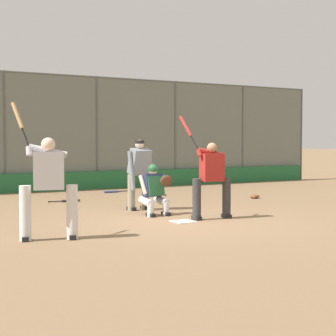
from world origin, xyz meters
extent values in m
plane|color=#846647|center=(0.00, 0.00, 0.00)|extent=(160.00, 160.00, 0.00)
cube|color=white|center=(0.00, 0.00, 0.01)|extent=(0.43, 0.43, 0.01)
cylinder|color=#515651|center=(-10.94, -8.19, 1.93)|extent=(0.08, 0.08, 3.86)
cylinder|color=#515651|center=(-7.81, -8.19, 1.93)|extent=(0.08, 0.08, 3.86)
cylinder|color=#515651|center=(-4.69, -8.19, 1.93)|extent=(0.08, 0.08, 3.86)
cylinder|color=#515651|center=(-1.56, -8.19, 1.93)|extent=(0.08, 0.08, 3.86)
cylinder|color=#515651|center=(1.56, -8.19, 1.93)|extent=(0.08, 0.08, 3.86)
cube|color=slate|center=(0.00, -8.19, 1.93)|extent=(21.88, 0.01, 3.86)
cylinder|color=#515651|center=(0.00, -8.19, 3.83)|extent=(21.88, 0.06, 0.06)
cube|color=#236638|center=(0.00, -8.09, 0.30)|extent=(21.44, 0.18, 0.61)
cube|color=slate|center=(-3.48, -10.22, 0.06)|extent=(15.31, 1.95, 0.12)
cube|color=slate|center=(-3.48, -9.67, 0.22)|extent=(15.31, 0.55, 0.44)
cube|color=#B7BABC|center=(-3.48, -9.67, 0.48)|extent=(15.31, 0.24, 0.08)
cube|color=slate|center=(-3.48, -10.22, 0.38)|extent=(15.31, 0.55, 0.76)
cube|color=#B7BABC|center=(-3.48, -10.22, 0.80)|extent=(15.31, 0.24, 0.08)
cube|color=slate|center=(-3.48, -10.77, 0.54)|extent=(15.31, 0.55, 1.08)
cube|color=#B7BABC|center=(-3.48, -10.77, 1.12)|extent=(15.31, 0.24, 0.08)
cylinder|color=#333333|center=(-1.10, -0.02, 0.43)|extent=(0.18, 0.18, 0.86)
cube|color=black|center=(-1.10, -0.02, 0.04)|extent=(0.13, 0.29, 0.08)
cylinder|color=#333333|center=(-0.38, -0.08, 0.43)|extent=(0.18, 0.18, 0.86)
cube|color=black|center=(-0.38, -0.08, 0.04)|extent=(0.13, 0.29, 0.08)
cube|color=maroon|center=(-0.74, -0.05, 1.09)|extent=(0.49, 0.31, 0.59)
sphere|color=#936B4C|center=(-0.74, -0.05, 1.50)|extent=(0.22, 0.22, 0.22)
cylinder|color=maroon|center=(-0.74, -0.08, 1.40)|extent=(0.61, 0.20, 0.22)
cylinder|color=maroon|center=(-0.46, -0.10, 1.40)|extent=(0.12, 0.15, 0.16)
sphere|color=black|center=(-0.45, -0.13, 1.46)|extent=(0.04, 0.04, 0.04)
cylinder|color=black|center=(-0.41, -0.21, 1.61)|extent=(0.13, 0.20, 0.31)
cylinder|color=maroon|center=(-0.30, -0.40, 1.96)|extent=(0.21, 0.31, 0.44)
cylinder|color=silver|center=(-0.16, -0.99, 0.15)|extent=(0.15, 0.15, 0.29)
cylinder|color=silver|center=(-0.16, -1.18, 0.31)|extent=(0.18, 0.45, 0.23)
cube|color=black|center=(-0.16, -0.99, 0.04)|extent=(0.11, 0.26, 0.08)
cylinder|color=silver|center=(0.22, -0.98, 0.15)|extent=(0.15, 0.15, 0.29)
cylinder|color=silver|center=(0.23, -1.17, 0.31)|extent=(0.18, 0.45, 0.23)
cube|color=black|center=(0.22, -0.98, 0.04)|extent=(0.11, 0.26, 0.08)
cube|color=navy|center=(0.04, -1.22, 0.66)|extent=(0.43, 0.35, 0.53)
cube|color=#235B33|center=(0.03, -1.08, 0.66)|extent=(0.38, 0.14, 0.44)
sphere|color=beige|center=(0.04, -1.22, 0.99)|extent=(0.19, 0.19, 0.19)
sphere|color=#235B33|center=(0.04, -1.22, 1.02)|extent=(0.22, 0.22, 0.22)
cylinder|color=navy|center=(-0.13, -0.99, 0.82)|extent=(0.26, 0.51, 0.15)
ellipsoid|color=#56331E|center=(-0.04, -0.76, 0.79)|extent=(0.30, 0.11, 0.24)
cylinder|color=beige|center=(0.29, -1.21, 0.68)|extent=(0.10, 0.30, 0.42)
cylinder|color=gray|center=(-0.30, -2.24, 0.43)|extent=(0.18, 0.18, 0.85)
cube|color=black|center=(-0.30, -2.24, 0.04)|extent=(0.14, 0.29, 0.08)
cylinder|color=gray|center=(0.09, -2.20, 0.43)|extent=(0.18, 0.18, 0.85)
cube|color=black|center=(0.09, -2.20, 0.04)|extent=(0.14, 0.29, 0.08)
cube|color=gray|center=(-0.11, -2.16, 1.16)|extent=(0.50, 0.45, 0.65)
sphere|color=beige|center=(-0.11, -2.16, 1.56)|extent=(0.21, 0.21, 0.21)
cylinder|color=black|center=(-0.11, -2.16, 1.62)|extent=(0.22, 0.22, 0.07)
cylinder|color=gray|center=(-0.39, -2.13, 0.96)|extent=(0.12, 0.24, 0.91)
cylinder|color=gray|center=(0.14, -2.07, 0.96)|extent=(0.17, 0.25, 0.91)
cylinder|color=silver|center=(2.66, 0.78, 0.46)|extent=(0.19, 0.19, 0.91)
cube|color=black|center=(2.66, 0.78, 0.04)|extent=(0.18, 0.30, 0.08)
cylinder|color=silver|center=(3.39, 0.57, 0.46)|extent=(0.19, 0.19, 0.91)
cube|color=black|center=(3.39, 0.57, 0.04)|extent=(0.18, 0.30, 0.08)
cube|color=#B7B7BC|center=(3.03, 0.68, 1.16)|extent=(0.56, 0.41, 0.63)
sphere|color=beige|center=(3.03, 0.68, 1.59)|extent=(0.23, 0.23, 0.23)
cylinder|color=#B7B7BC|center=(3.03, 0.65, 1.48)|extent=(0.63, 0.33, 0.24)
cylinder|color=#B7B7BC|center=(3.31, 0.57, 1.48)|extent=(0.13, 0.16, 0.17)
sphere|color=black|center=(3.31, 0.54, 1.55)|extent=(0.04, 0.04, 0.04)
cylinder|color=black|center=(3.34, 0.45, 1.70)|extent=(0.09, 0.22, 0.33)
cylinder|color=tan|center=(3.41, 0.22, 2.07)|extent=(0.16, 0.33, 0.47)
sphere|color=black|center=(1.27, -4.73, 0.03)|extent=(0.04, 0.04, 0.04)
cylinder|color=black|center=(1.10, -4.72, 0.03)|extent=(0.36, 0.05, 0.03)
cylinder|color=#28282D|center=(0.67, -4.70, 0.03)|extent=(0.49, 0.09, 0.07)
sphere|color=black|center=(-1.97, -6.62, 0.03)|extent=(0.04, 0.04, 0.04)
cylinder|color=black|center=(-1.79, -6.61, 0.03)|extent=(0.35, 0.04, 0.03)
cylinder|color=#334789|center=(-1.37, -6.60, 0.03)|extent=(0.49, 0.09, 0.07)
sphere|color=black|center=(-2.31, -4.75, 0.03)|extent=(0.04, 0.04, 0.04)
cylinder|color=black|center=(-2.25, -4.91, 0.03)|extent=(0.16, 0.32, 0.03)
cylinder|color=#334789|center=(-2.09, -5.28, 0.03)|extent=(0.24, 0.45, 0.07)
ellipsoid|color=brown|center=(-4.22, -2.94, 0.06)|extent=(0.31, 0.20, 0.11)
ellipsoid|color=brown|center=(-4.13, -2.85, 0.05)|extent=(0.11, 0.09, 0.09)
camera|label=1|loc=(5.95, 9.68, 1.65)|focal=60.00mm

